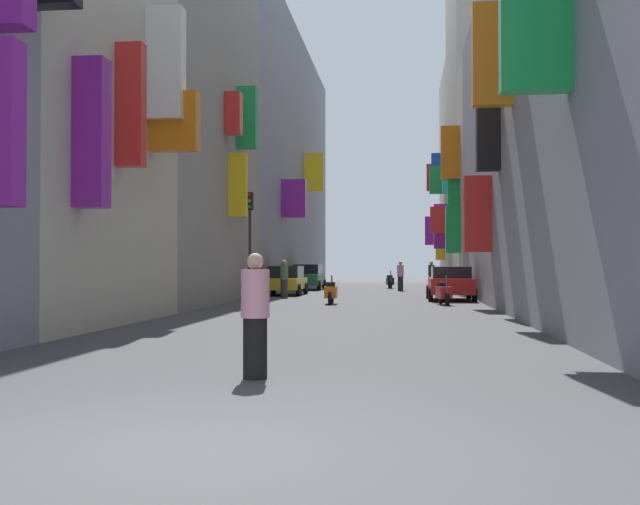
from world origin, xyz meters
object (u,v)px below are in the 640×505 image
pedestrian_crossing (284,279)px  pedestrian_mid_street (431,275)px  parked_car_yellow (286,280)px  parked_car_red (450,282)px  scooter_red (444,293)px  pedestrian_near_right (255,316)px  pedestrian_near_left (400,276)px  scooter_orange (331,292)px  traffic_light_near_corner (250,227)px  parked_car_green (308,277)px  scooter_black (390,281)px

pedestrian_crossing → pedestrian_mid_street: size_ratio=1.00×
parked_car_yellow → pedestrian_mid_street: bearing=51.7°
parked_car_red → pedestrian_crossing: 7.57m
scooter_red → pedestrian_mid_street: size_ratio=1.12×
pedestrian_near_right → pedestrian_mid_street: 37.07m
pedestrian_crossing → pedestrian_mid_street: 14.62m
parked_car_red → pedestrian_near_left: bearing=101.0°
scooter_red → pedestrian_near_right: size_ratio=1.17×
scooter_orange → pedestrian_near_left: bearing=80.2°
parked_car_red → traffic_light_near_corner: (-8.53, -0.98, 2.36)m
parked_car_green → scooter_red: bearing=-66.2°
parked_car_red → pedestrian_crossing: (-7.43, 1.43, 0.11)m
pedestrian_mid_street → parked_car_red: bearing=-88.8°
parked_car_red → parked_car_yellow: size_ratio=1.07×
parked_car_green → pedestrian_crossing: 11.38m
parked_car_green → pedestrian_crossing: pedestrian_crossing is taller
pedestrian_mid_street → scooter_red: bearing=-90.6°
pedestrian_near_left → parked_car_green: bearing=164.4°
scooter_red → parked_car_yellow: bearing=131.3°
scooter_black → pedestrian_near_left: bearing=-81.5°
scooter_orange → pedestrian_mid_street: pedestrian_mid_street is taller
pedestrian_crossing → parked_car_red: bearing=-10.9°
parked_car_red → scooter_black: parked_car_red is taller
pedestrian_near_right → traffic_light_near_corner: 22.31m
parked_car_red → scooter_black: bearing=100.3°
scooter_red → pedestrian_crossing: (-6.95, 5.22, 0.41)m
pedestrian_near_right → parked_car_yellow: bearing=98.2°
parked_car_red → scooter_orange: size_ratio=2.43×
parked_car_green → pedestrian_near_left: bearing=-15.6°
parked_car_green → pedestrian_near_left: size_ratio=2.52×
parked_car_yellow → pedestrian_mid_street: (7.56, 9.59, 0.11)m
pedestrian_crossing → pedestrian_near_left: pedestrian_crossing is taller
pedestrian_crossing → pedestrian_near_right: (3.51, -24.12, -0.04)m
traffic_light_near_corner → pedestrian_mid_street: bearing=61.5°
parked_car_red → pedestrian_near_right: pedestrian_near_right is taller
scooter_red → pedestrian_near_right: bearing=-100.3°
scooter_orange → pedestrian_near_right: pedestrian_near_right is taller
pedestrian_crossing → parked_car_green: bearing=91.9°
parked_car_yellow → pedestrian_near_right: size_ratio=2.41×
parked_car_green → parked_car_yellow: size_ratio=1.08×
parked_car_red → scooter_orange: 6.07m
scooter_black → pedestrian_mid_street: pedestrian_mid_street is taller
parked_car_yellow → pedestrian_mid_street: 12.21m
scooter_red → pedestrian_crossing: pedestrian_crossing is taller
pedestrian_near_left → pedestrian_mid_street: (1.88, 2.96, 0.01)m
scooter_red → pedestrian_near_right: 19.21m
pedestrian_mid_street → traffic_light_near_corner: bearing=-118.5°
traffic_light_near_corner → parked_car_green: bearing=87.0°
parked_car_red → traffic_light_near_corner: 8.90m
parked_car_yellow → scooter_black: size_ratio=2.21×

